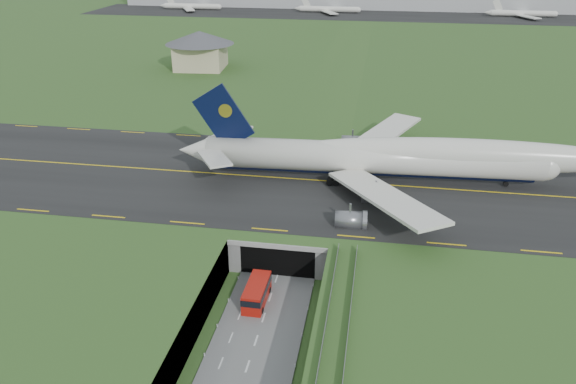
# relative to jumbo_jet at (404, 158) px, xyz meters

# --- Properties ---
(ground) EXTENTS (900.00, 900.00, 0.00)m
(ground) POSITION_rel_jumbo_jet_xyz_m (-19.56, -35.06, -11.11)
(ground) COLOR #2F5220
(ground) RESTS_ON ground
(airfield_deck) EXTENTS (800.00, 800.00, 6.00)m
(airfield_deck) POSITION_rel_jumbo_jet_xyz_m (-19.56, -35.06, -8.11)
(airfield_deck) COLOR gray
(airfield_deck) RESTS_ON ground
(trench_road) EXTENTS (12.00, 75.00, 0.20)m
(trench_road) POSITION_rel_jumbo_jet_xyz_m (-19.56, -42.56, -11.01)
(trench_road) COLOR slate
(trench_road) RESTS_ON ground
(taxiway) EXTENTS (800.00, 44.00, 0.18)m
(taxiway) POSITION_rel_jumbo_jet_xyz_m (-19.56, -2.06, -5.02)
(taxiway) COLOR black
(taxiway) RESTS_ON airfield_deck
(tunnel_portal) EXTENTS (17.00, 22.30, 6.00)m
(tunnel_portal) POSITION_rel_jumbo_jet_xyz_m (-19.56, -18.35, -7.77)
(tunnel_portal) COLOR gray
(tunnel_portal) RESTS_ON ground
(guideway) EXTENTS (3.00, 53.00, 7.05)m
(guideway) POSITION_rel_jumbo_jet_xyz_m (-8.56, -54.17, -5.78)
(guideway) COLOR #A8A8A3
(guideway) RESTS_ON ground
(jumbo_jet) EXTENTS (87.55, 57.46, 19.03)m
(jumbo_jet) POSITION_rel_jumbo_jet_xyz_m (0.00, 0.00, 0.00)
(jumbo_jet) COLOR silver
(jumbo_jet) RESTS_ON ground
(shuttle_tram) EXTENTS (3.11, 7.83, 3.17)m
(shuttle_tram) POSITION_rel_jumbo_jet_xyz_m (-21.33, -34.39, -9.37)
(shuttle_tram) COLOR #AD140B
(shuttle_tram) RESTS_ON ground
(service_building) EXTENTS (25.51, 25.51, 12.90)m
(service_building) POSITION_rel_jumbo_jet_xyz_m (-68.14, 88.15, 2.54)
(service_building) COLOR #C8B990
(service_building) RESTS_ON ground
(distant_hills) EXTENTS (700.00, 91.00, 60.00)m
(distant_hills) POSITION_rel_jumbo_jet_xyz_m (44.82, 394.94, -15.11)
(distant_hills) COLOR slate
(distant_hills) RESTS_ON ground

